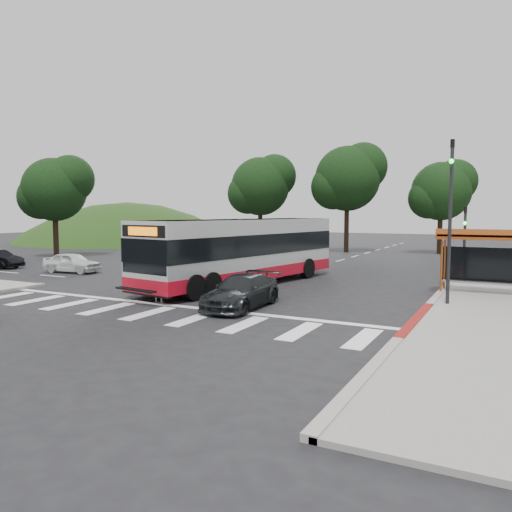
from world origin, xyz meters
The scene contains 17 objects.
ground centered at (0.00, 0.00, 0.00)m, with size 140.00×140.00×0.00m, color black.
sidewalk_east centered at (11.00, 8.00, 0.06)m, with size 4.00×40.00×0.12m, color gray.
curb_east centered at (9.00, 8.00, 0.07)m, with size 0.30×40.00×0.15m, color #9E9991.
curb_east_red centered at (9.00, -2.00, 0.08)m, with size 0.32×6.00×0.15m, color maroon.
hillside_nw centered at (-32.00, 30.00, 0.00)m, with size 44.00×44.00×10.00m, color #223E14.
crosswalk_ladder centered at (0.00, -5.00, 0.01)m, with size 18.00×2.60×0.01m, color silver.
bus_shelter centered at (10.80, 5.10, 2.35)m, with size 4.20×1.60×2.86m.
traffic_signal_ne_tall centered at (9.60, 1.49, 3.88)m, with size 0.18×0.37×6.50m.
traffic_signal_ne_short centered at (9.60, 8.49, 2.48)m, with size 0.18×0.37×4.00m.
tree_north_a centered at (-1.92, 26.07, 6.92)m, with size 6.60×6.15×10.17m.
tree_north_b centered at (6.07, 28.06, 5.66)m, with size 5.72×5.33×8.43m.
tree_north_c centered at (-9.92, 24.06, 6.29)m, with size 6.16×5.74×9.30m.
tree_west_a centered at (-21.93, 10.06, 5.66)m, with size 5.72×5.33×8.43m.
transit_bus centered at (-0.45, 3.06, 1.68)m, with size 2.81×12.97×3.35m, color silver, non-canonical shape.
pedestrian centered at (-1.11, -2.95, 0.83)m, with size 0.60×0.40×1.65m, color silver.
dark_sedan centered at (2.50, -2.44, 0.64)m, with size 1.79×4.40×1.28m, color black.
west_car_white centered at (-12.28, 2.74, 0.62)m, with size 1.48×3.67×1.25m, color silver.
Camera 1 is at (11.77, -19.22, 3.70)m, focal length 35.00 mm.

